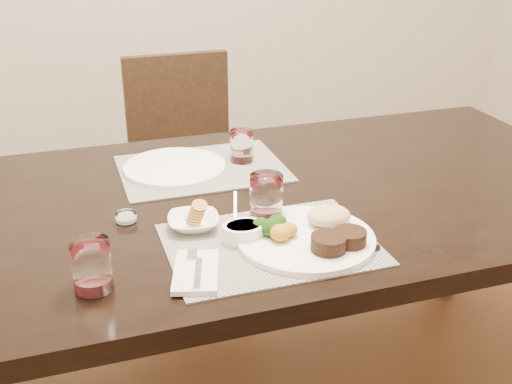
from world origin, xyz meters
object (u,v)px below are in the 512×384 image
object	(u,v)px
steak_knife	(358,235)
far_plate	(175,167)
chair_far	(185,157)
dinner_plate	(313,234)
wine_glass_near	(266,199)
cracker_bowl	(193,221)

from	to	relation	value
steak_knife	far_plate	xyz separation A→B (m)	(-0.32, 0.52, 0.00)
chair_far	dinner_plate	xyz separation A→B (m)	(0.04, -1.22, 0.27)
far_plate	chair_far	bearing A→B (deg)	76.25
chair_far	steak_knife	bearing A→B (deg)	-83.33
chair_far	wine_glass_near	size ratio (longest dim) A/B	8.19
cracker_bowl	far_plate	xyz separation A→B (m)	(0.03, 0.36, -0.01)
cracker_bowl	wine_glass_near	xyz separation A→B (m)	(0.18, -0.00, 0.03)
steak_knife	far_plate	size ratio (longest dim) A/B	0.79
cracker_bowl	wine_glass_near	distance (m)	0.18
dinner_plate	cracker_bowl	distance (m)	0.28
dinner_plate	wine_glass_near	bearing A→B (deg)	128.62
chair_far	steak_knife	distance (m)	1.26
dinner_plate	far_plate	xyz separation A→B (m)	(-0.21, 0.51, -0.01)
dinner_plate	far_plate	distance (m)	0.55
wine_glass_near	far_plate	size ratio (longest dim) A/B	0.38
chair_far	dinner_plate	bearing A→B (deg)	-88.25
cracker_bowl	far_plate	size ratio (longest dim) A/B	0.48
chair_far	far_plate	bearing A→B (deg)	-103.75
chair_far	cracker_bowl	world-z (taller)	chair_far
steak_knife	far_plate	distance (m)	0.61
dinner_plate	cracker_bowl	world-z (taller)	dinner_plate
steak_knife	cracker_bowl	world-z (taller)	cracker_bowl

